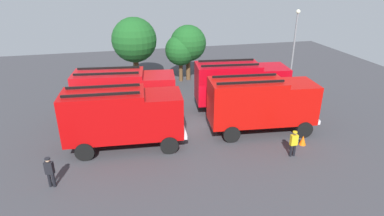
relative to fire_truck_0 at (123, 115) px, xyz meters
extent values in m
plane|color=#38383D|center=(4.71, 1.85, -2.15)|extent=(50.08, 50.08, 0.00)
cube|color=#B20809|center=(2.44, -0.17, -0.05)|extent=(2.37, 2.65, 2.60)
cube|color=#8C9EAD|center=(3.49, -0.25, 0.26)|extent=(0.23, 2.13, 1.46)
cube|color=#B20809|center=(-1.05, 0.07, 0.10)|extent=(4.97, 2.83, 2.90)
cube|color=black|center=(-1.00, 0.76, 1.67)|extent=(4.32, 0.43, 0.12)
cube|color=black|center=(-1.10, -0.61, 1.67)|extent=(4.32, 0.43, 0.12)
cube|color=silver|center=(3.64, -0.26, -1.20)|extent=(0.37, 2.38, 0.28)
cylinder|color=black|center=(2.73, 1.01, -1.60)|extent=(1.12, 0.43, 1.10)
cylinder|color=black|center=(2.56, -1.38, -1.60)|extent=(1.12, 0.43, 1.10)
cylinder|color=black|center=(-2.16, 1.36, -1.60)|extent=(1.12, 0.43, 1.10)
cylinder|color=black|center=(-2.33, -1.04, -1.60)|extent=(1.12, 0.43, 1.10)
cube|color=#BC0B07|center=(11.45, -0.14, -0.05)|extent=(2.42, 2.69, 2.60)
cube|color=#8C9EAD|center=(12.50, -0.24, 0.26)|extent=(0.27, 2.12, 1.46)
cube|color=#BC0B07|center=(7.97, 0.18, 0.10)|extent=(5.01, 2.93, 2.90)
cube|color=black|center=(8.03, 0.86, 1.67)|extent=(4.31, 0.51, 0.12)
cube|color=black|center=(7.90, -0.51, 1.67)|extent=(4.31, 0.51, 0.12)
cube|color=silver|center=(12.65, -0.25, -1.20)|extent=(0.42, 2.38, 0.28)
cylinder|color=black|center=(11.76, 1.03, -1.60)|extent=(1.13, 0.45, 1.10)
cylinder|color=black|center=(11.54, -1.36, -1.60)|extent=(1.13, 0.45, 1.10)
cylinder|color=black|center=(6.88, 1.48, -1.60)|extent=(1.13, 0.45, 1.10)
cylinder|color=black|center=(6.66, -0.91, -1.60)|extent=(1.13, 0.45, 1.10)
cube|color=#B80E14|center=(2.70, 3.65, -0.05)|extent=(2.47, 2.73, 2.60)
cube|color=#8C9EAD|center=(3.74, 3.53, 0.26)|extent=(0.32, 2.12, 1.46)
cube|color=#B80E14|center=(-0.78, 4.05, 0.10)|extent=(5.05, 3.03, 2.90)
cube|color=black|center=(-0.70, 4.73, 1.67)|extent=(4.31, 0.61, 0.12)
cube|color=black|center=(-0.85, 3.37, 1.67)|extent=(4.31, 0.61, 0.12)
cube|color=silver|center=(3.89, 3.51, -1.20)|extent=(0.47, 2.38, 0.28)
cylinder|color=black|center=(3.04, 4.82, -1.60)|extent=(1.13, 0.47, 1.10)
cylinder|color=black|center=(2.76, 2.44, -1.60)|extent=(1.13, 0.47, 1.10)
cylinder|color=black|center=(-1.83, 5.38, -1.60)|extent=(1.13, 0.47, 1.10)
cylinder|color=black|center=(-2.10, 2.99, -1.60)|extent=(1.13, 0.47, 1.10)
cube|color=#B60613|center=(11.51, 3.81, -0.05)|extent=(2.45, 2.72, 2.60)
cube|color=#8C9EAD|center=(12.56, 3.70, 0.26)|extent=(0.30, 2.12, 1.46)
cube|color=#B60613|center=(8.03, 4.18, 0.10)|extent=(5.03, 2.99, 2.90)
cube|color=black|center=(8.10, 4.86, 1.67)|extent=(4.31, 0.57, 0.12)
cube|color=black|center=(7.96, 3.49, 1.67)|extent=(4.31, 0.57, 0.12)
cube|color=silver|center=(12.70, 3.68, -1.20)|extent=(0.45, 2.38, 0.28)
cylinder|color=black|center=(11.84, 4.98, -1.60)|extent=(1.13, 0.46, 1.10)
cylinder|color=black|center=(11.58, 2.60, -1.60)|extent=(1.13, 0.46, 1.10)
cylinder|color=black|center=(6.96, 5.49, -1.60)|extent=(1.13, 0.46, 1.10)
cylinder|color=black|center=(6.71, 3.11, -1.60)|extent=(1.13, 0.46, 1.10)
cylinder|color=black|center=(15.06, 4.95, -1.75)|extent=(0.16, 0.16, 0.80)
cylinder|color=black|center=(14.86, 5.01, -1.75)|extent=(0.16, 0.16, 0.80)
cube|color=gold|center=(14.96, 4.98, -1.01)|extent=(0.47, 0.36, 0.69)
sphere|color=#9E704C|center=(14.96, 4.98, -0.55)|extent=(0.23, 0.23, 0.23)
cylinder|color=gold|center=(14.96, 4.98, -0.46)|extent=(0.28, 0.28, 0.07)
cylinder|color=black|center=(-2.29, 6.76, -1.78)|extent=(0.16, 0.16, 0.75)
cylinder|color=black|center=(-2.47, 6.86, -1.78)|extent=(0.16, 0.16, 0.75)
cube|color=gold|center=(-2.38, 6.81, -1.07)|extent=(0.48, 0.41, 0.66)
sphere|color=brown|center=(-2.38, 6.81, -0.64)|extent=(0.21, 0.21, 0.21)
cylinder|color=gold|center=(-2.38, 6.81, -0.55)|extent=(0.27, 0.27, 0.06)
cylinder|color=black|center=(6.69, 6.43, -1.77)|extent=(0.16, 0.16, 0.76)
cylinder|color=black|center=(6.90, 6.44, -1.77)|extent=(0.16, 0.16, 0.76)
cube|color=orange|center=(6.79, 6.43, -1.06)|extent=(0.43, 0.26, 0.66)
sphere|color=#9E704C|center=(6.79, 6.43, -0.62)|extent=(0.22, 0.22, 0.22)
cylinder|color=orange|center=(6.79, 6.43, -0.53)|extent=(0.27, 0.27, 0.06)
cylinder|color=black|center=(9.73, -3.36, -1.78)|extent=(0.16, 0.16, 0.75)
cylinder|color=black|center=(9.52, -3.36, -1.78)|extent=(0.16, 0.16, 0.75)
cube|color=gold|center=(9.62, -3.36, -1.08)|extent=(0.42, 0.24, 0.65)
sphere|color=brown|center=(9.62, -3.36, -0.65)|extent=(0.21, 0.21, 0.21)
cylinder|color=gold|center=(9.62, -3.36, -0.56)|extent=(0.26, 0.26, 0.06)
cylinder|color=black|center=(-3.70, -3.31, -1.76)|extent=(0.16, 0.16, 0.78)
cylinder|color=black|center=(-3.90, -3.25, -1.76)|extent=(0.16, 0.16, 0.78)
cube|color=black|center=(-3.80, -3.28, -1.04)|extent=(0.47, 0.35, 0.68)
sphere|color=tan|center=(-3.80, -3.28, -0.59)|extent=(0.22, 0.22, 0.22)
cylinder|color=black|center=(-3.80, -3.28, -0.50)|extent=(0.28, 0.28, 0.07)
cylinder|color=brown|center=(1.57, 11.86, -0.87)|extent=(0.51, 0.51, 2.57)
sphere|color=#19511E|center=(1.57, 11.86, 2.17)|extent=(4.11, 4.11, 4.11)
cylinder|color=brown|center=(5.91, 12.02, -1.22)|extent=(0.37, 0.37, 1.86)
sphere|color=#19511E|center=(5.91, 12.02, 0.97)|extent=(2.97, 2.97, 2.97)
cylinder|color=brown|center=(6.73, 12.31, -1.06)|extent=(0.44, 0.44, 2.19)
sphere|color=#19511E|center=(6.73, 12.31, 1.53)|extent=(3.50, 3.50, 3.50)
cone|color=#F2600C|center=(10.95, -2.28, -1.84)|extent=(0.43, 0.43, 0.62)
cylinder|color=slate|center=(15.12, 7.18, 1.26)|extent=(0.16, 0.16, 6.82)
sphere|color=#F2EFCC|center=(15.12, 7.18, 4.84)|extent=(0.36, 0.36, 0.36)
camera|label=1|loc=(0.11, -18.04, 8.02)|focal=29.98mm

